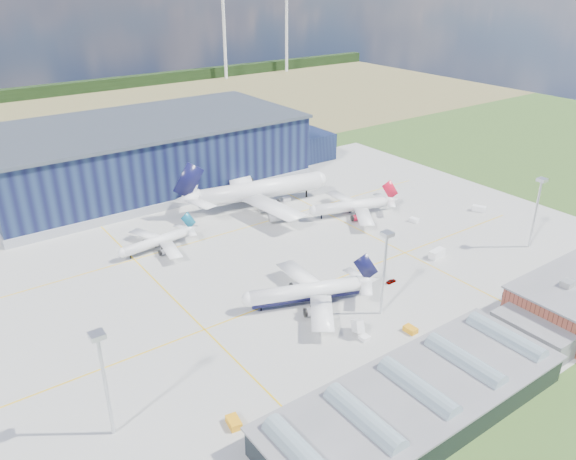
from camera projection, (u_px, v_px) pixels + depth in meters
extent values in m
plane|color=#335620|center=(281.00, 277.00, 160.24)|extent=(600.00, 600.00, 0.00)
cube|color=#A5A49F|center=(262.00, 264.00, 167.58)|extent=(220.00, 160.00, 0.06)
cube|color=yellow|center=(302.00, 292.00, 152.85)|extent=(180.00, 0.40, 0.02)
cube|color=yellow|center=(221.00, 235.00, 185.95)|extent=(180.00, 0.40, 0.02)
cube|color=yellow|center=(169.00, 295.00, 151.65)|extent=(0.40, 120.00, 0.02)
cube|color=yellow|center=(361.00, 231.00, 188.77)|extent=(0.40, 120.00, 0.02)
cube|color=olive|center=(61.00, 123.00, 322.04)|extent=(600.00, 220.00, 0.01)
cube|color=black|center=(26.00, 93.00, 379.19)|extent=(600.00, 8.00, 8.00)
cylinder|color=white|center=(224.00, 33.00, 438.31)|extent=(2.40, 2.40, 70.00)
cylinder|color=white|center=(287.00, 29.00, 470.13)|extent=(2.40, 2.40, 70.00)
cube|color=#0F1334|center=(145.00, 155.00, 224.83)|extent=(120.00, 60.00, 25.00)
cube|color=#9497A1|center=(148.00, 180.00, 229.43)|extent=(121.00, 61.00, 3.20)
cube|color=#434B55|center=(141.00, 123.00, 219.35)|extent=(122.00, 62.00, 1.20)
cube|color=#0F1334|center=(296.00, 144.00, 262.08)|extent=(24.00, 30.00, 12.00)
cube|color=black|center=(550.00, 281.00, 152.25)|extent=(44.00, 0.40, 1.40)
cube|color=black|center=(553.00, 270.00, 150.78)|extent=(44.00, 0.40, 1.40)
cube|color=#B3B3AE|center=(568.00, 284.00, 137.19)|extent=(3.20, 2.60, 1.60)
cube|color=black|center=(416.00, 403.00, 109.54)|extent=(65.00, 22.00, 6.00)
cube|color=slate|center=(418.00, 390.00, 108.19)|extent=(66.00, 23.00, 0.50)
cube|color=slate|center=(534.00, 333.00, 130.76)|extent=(10.00, 18.00, 6.00)
cylinder|color=#889FA9|center=(302.00, 456.00, 93.26)|extent=(4.40, 18.00, 4.40)
cylinder|color=#889FA9|center=(364.00, 420.00, 100.68)|extent=(4.40, 18.00, 4.40)
cylinder|color=#889FA9|center=(418.00, 389.00, 108.11)|extent=(4.40, 18.00, 4.40)
cylinder|color=#889FA9|center=(464.00, 362.00, 115.53)|extent=(4.40, 18.00, 4.40)
cylinder|color=#889FA9|center=(506.00, 339.00, 122.96)|extent=(4.40, 18.00, 4.40)
cylinder|color=silver|center=(106.00, 388.00, 101.71)|extent=(0.70, 0.70, 22.00)
cube|color=silver|center=(97.00, 335.00, 96.86)|extent=(2.60, 2.60, 1.00)
cylinder|color=silver|center=(384.00, 276.00, 138.84)|extent=(0.70, 0.70, 22.00)
cube|color=silver|center=(387.00, 234.00, 133.99)|extent=(2.60, 2.60, 1.00)
cylinder|color=silver|center=(535.00, 215.00, 173.31)|extent=(0.70, 0.70, 22.00)
cube|color=silver|center=(542.00, 180.00, 168.46)|extent=(2.60, 2.60, 1.00)
cube|color=orange|center=(234.00, 422.00, 107.87)|extent=(2.81, 3.99, 1.53)
cube|color=orange|center=(410.00, 330.00, 135.83)|extent=(2.22, 3.28, 1.40)
cube|color=white|center=(437.00, 254.00, 171.01)|extent=(5.93, 3.14, 2.48)
cube|color=white|center=(414.00, 220.00, 195.24)|extent=(2.70, 3.53, 1.38)
cube|color=white|center=(479.00, 209.00, 203.53)|extent=(4.02, 5.08, 2.12)
cube|color=white|center=(286.00, 199.00, 213.17)|extent=(3.29, 2.66, 1.24)
cube|color=white|center=(358.00, 329.00, 134.60)|extent=(3.55, 5.00, 2.97)
imported|color=#99999E|center=(391.00, 281.00, 157.26)|extent=(3.22, 1.40, 1.08)
imported|color=#99999E|center=(469.00, 328.00, 136.50)|extent=(3.48, 2.18, 1.08)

